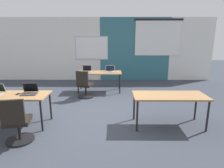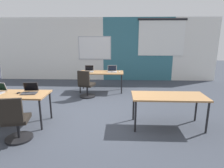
{
  "view_description": "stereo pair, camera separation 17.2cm",
  "coord_description": "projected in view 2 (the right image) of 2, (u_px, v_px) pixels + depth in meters",
  "views": [
    {
      "loc": [
        0.5,
        -4.63,
        1.97
      ],
      "look_at": [
        0.47,
        0.18,
        0.77
      ],
      "focal_mm": 30.59,
      "sensor_mm": 36.0,
      "label": 1
    },
    {
      "loc": [
        0.68,
        -4.62,
        1.97
      ],
      "look_at": [
        0.47,
        0.18,
        0.77
      ],
      "focal_mm": 30.59,
      "sensor_mm": 36.0,
      "label": 2
    }
  ],
  "objects": [
    {
      "name": "chair_far_left",
      "position": [
        86.0,
        86.0,
        6.28
      ],
      "size": [
        0.54,
        0.59,
        0.92
      ],
      "rotation": [
        0.0,
        0.0,
        2.88
      ],
      "color": "black",
      "rests_on": "ground"
    },
    {
      "name": "desk_far_center",
      "position": [
        101.0,
        74.0,
        6.96
      ],
      "size": [
        1.6,
        0.7,
        0.72
      ],
      "color": "#A37547",
      "rests_on": "ground"
    },
    {
      "name": "chair_near_left_inner",
      "position": [
        16.0,
        123.0,
        3.62
      ],
      "size": [
        0.52,
        0.58,
        0.92
      ],
      "rotation": [
        0.0,
        0.0,
        3.35
      ],
      "color": "black",
      "rests_on": "ground"
    },
    {
      "name": "back_wall_assembly",
      "position": [
        107.0,
        49.0,
        8.71
      ],
      "size": [
        10.0,
        0.27,
        2.8
      ],
      "color": "silver",
      "rests_on": "ground"
    },
    {
      "name": "laptop_far_left",
      "position": [
        89.0,
        70.0,
        6.99
      ],
      "size": [
        0.34,
        0.29,
        0.23
      ],
      "rotation": [
        0.0,
        0.0,
        0.03
      ],
      "color": "#9E9EA3",
      "rests_on": "desk_far_center"
    },
    {
      "name": "ground_plane",
      "position": [
        94.0,
        114.0,
        4.99
      ],
      "size": [
        24.0,
        24.0,
        0.0
      ],
      "color": "#383D47"
    },
    {
      "name": "mouse_far_left",
      "position": [
        83.0,
        71.0,
        6.98
      ],
      "size": [
        0.08,
        0.11,
        0.03
      ],
      "color": "#B2B2B7",
      "rests_on": "desk_far_center"
    },
    {
      "name": "laptop_far_right",
      "position": [
        112.0,
        70.0,
        6.95
      ],
      "size": [
        0.34,
        0.29,
        0.24
      ],
      "rotation": [
        0.0,
        0.0,
        0.05
      ],
      "color": "#B7B7BC",
      "rests_on": "desk_far_center"
    },
    {
      "name": "mouse_near_left_inner",
      "position": [
        18.0,
        93.0,
        4.3
      ],
      "size": [
        0.06,
        0.1,
        0.03
      ],
      "color": "black",
      "rests_on": "desk_near_left"
    },
    {
      "name": "laptop_near_left_inner",
      "position": [
        30.0,
        91.0,
        4.33
      ],
      "size": [
        0.36,
        0.32,
        0.23
      ],
      "rotation": [
        0.0,
        0.0,
        0.1
      ],
      "color": "#333338",
      "rests_on": "desk_near_left"
    },
    {
      "name": "desk_near_right",
      "position": [
        169.0,
        98.0,
        4.17
      ],
      "size": [
        1.6,
        0.7,
        0.72
      ],
      "color": "#A37547",
      "rests_on": "ground"
    },
    {
      "name": "desk_near_left",
      "position": [
        13.0,
        96.0,
        4.32
      ],
      "size": [
        1.6,
        0.7,
        0.72
      ],
      "color": "#A37547",
      "rests_on": "ground"
    },
    {
      "name": "mouse_far_right",
      "position": [
        119.0,
        72.0,
        6.91
      ],
      "size": [
        0.07,
        0.11,
        0.03
      ],
      "color": "silver",
      "rests_on": "desk_far_center"
    }
  ]
}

